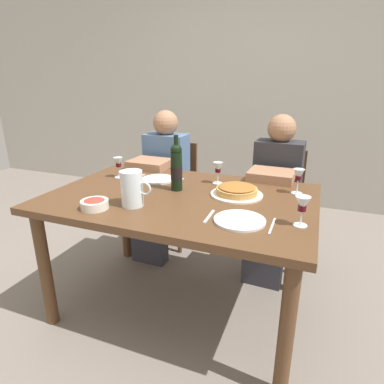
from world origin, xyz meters
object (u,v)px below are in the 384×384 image
object	(u,v)px
baked_tart	(237,191)
wine_glass_right_diner	(118,163)
wine_glass_left_diner	(218,169)
diner_right	(274,193)
dinner_plate_right_setting	(240,220)
dinner_plate_left_setting	(158,179)
dining_table	(181,210)
wine_glass_centre	(298,176)
diner_left	(161,180)
wine_glass_spare	(302,205)
salad_bowl	(95,204)
chair_left	(173,186)
wine_bottle	(176,167)
chair_right	(278,198)
water_pitcher	(132,191)

from	to	relation	value
baked_tart	wine_glass_right_diner	size ratio (longest dim) A/B	2.15
wine_glass_left_diner	diner_right	distance (m)	0.54
dinner_plate_right_setting	diner_right	world-z (taller)	diner_right
dinner_plate_left_setting	dinner_plate_right_setting	bearing A→B (deg)	-34.69
dining_table	dinner_plate_right_setting	xyz separation A→B (m)	(0.40, -0.24, 0.10)
wine_glass_centre	diner_right	bearing A→B (deg)	114.00
dinner_plate_left_setting	diner_left	world-z (taller)	diner_left
wine_glass_spare	dinner_plate_left_setting	xyz separation A→B (m)	(-0.92, 0.40, -0.09)
salad_bowl	dinner_plate_right_setting	bearing A→B (deg)	8.70
salad_bowl	wine_glass_right_diner	size ratio (longest dim) A/B	1.02
dinner_plate_left_setting	chair_left	distance (m)	0.74
wine_bottle	wine_glass_right_diner	bearing A→B (deg)	168.15
wine_glass_right_diner	diner_right	bearing A→B (deg)	26.49
wine_glass_centre	diner_right	distance (m)	0.49
wine_glass_right_diner	chair_right	bearing A→B (deg)	36.33
dinner_plate_left_setting	wine_glass_centre	bearing A→B (deg)	3.67
dinner_plate_right_setting	chair_right	size ratio (longest dim) A/B	0.28
wine_glass_left_diner	chair_right	xyz separation A→B (m)	(0.32, 0.61, -0.36)
wine_glass_right_diner	dinner_plate_left_setting	size ratio (longest dim) A/B	0.63
wine_glass_left_diner	wine_glass_spare	bearing A→B (deg)	-41.36
wine_glass_right_diner	chair_left	distance (m)	0.79
water_pitcher	wine_glass_spare	xyz separation A→B (m)	(0.84, 0.06, 0.02)
water_pitcher	chair_left	bearing A→B (deg)	104.04
baked_tart	chair_right	world-z (taller)	chair_right
wine_glass_spare	baked_tart	bearing A→B (deg)	141.25
salad_bowl	wine_glass_centre	size ratio (longest dim) A/B	0.97
wine_glass_left_diner	wine_glass_centre	xyz separation A→B (m)	(0.49, -0.02, 0.01)
dinner_plate_right_setting	diner_left	xyz separation A→B (m)	(-0.85, 0.88, -0.15)
dining_table	baked_tart	xyz separation A→B (m)	(0.30, 0.11, 0.12)
wine_glass_right_diner	wine_glass_centre	xyz separation A→B (m)	(1.15, 0.10, 0.01)
wine_glass_left_diner	wine_glass_centre	distance (m)	0.49
wine_glass_left_diner	water_pitcher	bearing A→B (deg)	-119.64
chair_right	dining_table	bearing A→B (deg)	65.37
wine_glass_left_diner	chair_right	bearing A→B (deg)	62.18
baked_tart	wine_glass_centre	distance (m)	0.36
water_pitcher	baked_tart	bearing A→B (deg)	36.97
diner_right	wine_glass_spare	bearing A→B (deg)	106.95
water_pitcher	diner_left	size ratio (longest dim) A/B	0.16
diner_left	wine_glass_left_diner	bearing A→B (deg)	149.77
dining_table	wine_glass_left_diner	xyz separation A→B (m)	(0.13, 0.29, 0.19)
dining_table	diner_right	bearing A→B (deg)	56.01
wine_glass_left_diner	dinner_plate_left_setting	world-z (taller)	wine_glass_left_diner
wine_bottle	wine_glass_centre	bearing A→B (deg)	16.02
wine_glass_spare	chair_left	size ratio (longest dim) A/B	0.16
dinner_plate_left_setting	wine_glass_right_diner	bearing A→B (deg)	-171.66
salad_bowl	wine_glass_left_diner	world-z (taller)	wine_glass_left_diner
water_pitcher	baked_tart	distance (m)	0.59
wine_glass_right_diner	wine_glass_centre	world-z (taller)	wine_glass_centre
dinner_plate_right_setting	diner_right	xyz separation A→B (m)	(0.04, 0.90, -0.15)
water_pitcher	diner_right	distance (m)	1.11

